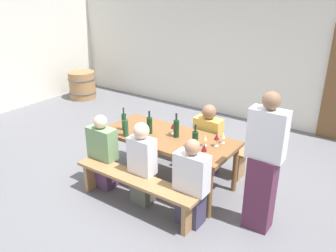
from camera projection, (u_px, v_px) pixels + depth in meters
name	position (u px, v px, depth m)	size (l,w,h in m)	color
ground_plane	(168.00, 183.00, 5.03)	(24.00, 24.00, 0.00)	slate
back_wall	(259.00, 43.00, 6.82)	(14.00, 0.20, 3.20)	silver
tasting_table	(168.00, 141.00, 4.78)	(1.90, 0.85, 0.75)	brown
bench_near	(135.00, 184.00, 4.35)	(1.80, 0.30, 0.45)	#9E7247
bench_far	(194.00, 144.00, 5.45)	(1.80, 0.30, 0.45)	#9E7247
wine_bottle_0	(126.00, 128.00, 4.70)	(0.08, 0.08, 0.33)	#234C2D
wine_bottle_1	(150.00, 125.00, 4.79)	(0.08, 0.08, 0.33)	#143319
wine_bottle_2	(195.00, 140.00, 4.35)	(0.08, 0.08, 0.33)	#143319
wine_bottle_3	(124.00, 121.00, 4.90)	(0.07, 0.07, 0.34)	#194723
wine_bottle_4	(176.00, 128.00, 4.67)	(0.08, 0.08, 0.34)	#143319
wine_glass_0	(173.00, 126.00, 4.78)	(0.06, 0.06, 0.16)	silver
wine_glass_1	(223.00, 136.00, 4.50)	(0.06, 0.06, 0.15)	silver
wine_glass_2	(204.00, 148.00, 4.10)	(0.07, 0.07, 0.19)	silver
wine_glass_3	(217.00, 137.00, 4.40)	(0.07, 0.07, 0.17)	silver
wine_glass_4	(205.00, 138.00, 4.42)	(0.06, 0.06, 0.15)	silver
seated_guest_near_0	(103.00, 154.00, 4.78)	(0.42, 0.24, 1.08)	#573756
seated_guest_near_1	(142.00, 165.00, 4.39)	(0.34, 0.24, 1.14)	#525447
seated_guest_near_2	(191.00, 185.00, 4.01)	(0.40, 0.24, 1.11)	#3C3854
seated_guest_far_0	(208.00, 142.00, 5.10)	(0.41, 0.24, 1.11)	#4E3E6D
standing_host	(263.00, 166.00, 3.84)	(0.41, 0.24, 1.68)	#582842
wine_barrel	(82.00, 85.00, 8.62)	(0.68, 0.68, 0.67)	#9E7247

